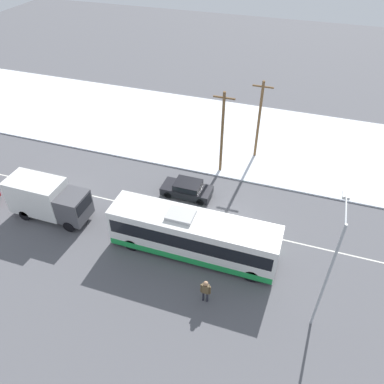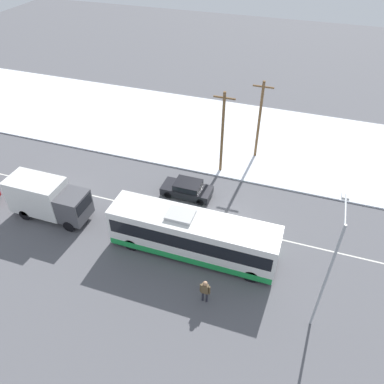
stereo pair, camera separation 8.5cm
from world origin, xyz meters
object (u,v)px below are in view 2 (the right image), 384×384
at_px(sedan_car, 187,188).
at_px(streetlamp, 331,260).
at_px(city_bus, 193,235).
at_px(utility_pole_snowlot, 259,119).
at_px(pedestrian_at_stop, 205,289).
at_px(utility_pole_roadside, 222,132).
at_px(box_truck, 47,198).

xyz_separation_m(sedan_car, streetlamp, (10.76, -8.26, 4.31)).
height_order(city_bus, utility_pole_snowlot, utility_pole_snowlot).
height_order(pedestrian_at_stop, streetlamp, streetlamp).
bearing_deg(utility_pole_roadside, box_truck, -137.48).
bearing_deg(sedan_car, box_truck, 31.80).
bearing_deg(streetlamp, city_bus, 163.36).
height_order(city_bus, box_truck, city_bus).
xyz_separation_m(sedan_car, utility_pole_snowlot, (4.15, 7.60, 3.17)).
bearing_deg(city_bus, streetlamp, -16.64).
xyz_separation_m(streetlamp, utility_pole_snowlot, (-6.61, 15.86, -1.14)).
bearing_deg(city_bus, utility_pole_roadside, 94.37).
bearing_deg(pedestrian_at_stop, utility_pole_snowlot, 90.88).
distance_m(streetlamp, utility_pole_snowlot, 17.22).
bearing_deg(box_truck, streetlamp, -7.34).
distance_m(box_truck, streetlamp, 20.38).
distance_m(city_bus, pedestrian_at_stop, 4.10).
xyz_separation_m(streetlamp, utility_pole_roadside, (-9.10, 12.52, -1.08)).
bearing_deg(pedestrian_at_stop, utility_pole_roadside, 101.46).
xyz_separation_m(city_bus, sedan_car, (-2.43, 5.77, -0.91)).
distance_m(city_bus, sedan_car, 6.33).
relative_size(city_bus, utility_pole_snowlot, 1.54).
relative_size(streetlamp, utility_pole_roadside, 1.06).
bearing_deg(utility_pole_roadside, streetlamp, -53.97).
bearing_deg(utility_pole_snowlot, streetlamp, -67.38).
height_order(box_truck, sedan_car, box_truck).
relative_size(city_bus, box_truck, 1.87).
distance_m(pedestrian_at_stop, utility_pole_snowlot, 17.15).
height_order(streetlamp, utility_pole_roadside, streetlamp).
relative_size(sedan_car, utility_pole_roadside, 0.54).
bearing_deg(streetlamp, box_truck, 172.66).
bearing_deg(streetlamp, utility_pole_roadside, 126.03).
bearing_deg(utility_pole_snowlot, utility_pole_roadside, -126.69).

